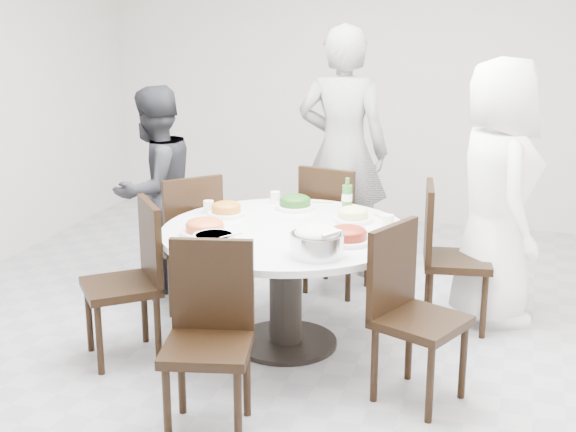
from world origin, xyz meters
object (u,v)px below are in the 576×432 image
(chair_nw, at_px, (184,240))
(rice_bowl, at_px, (317,245))
(dining_table, at_px, (286,288))
(beverage_bottle, at_px, (347,195))
(chair_se, at_px, (421,318))
(diner_middle, at_px, (343,152))
(diner_right, at_px, (497,193))
(soup_bowl, at_px, (214,241))
(chair_ne, at_px, (457,257))
(chair_n, at_px, (337,228))
(diner_left, at_px, (155,190))
(chair_s, at_px, (207,344))
(chair_sw, at_px, (120,283))

(chair_nw, height_order, rice_bowl, chair_nw)
(dining_table, relative_size, beverage_bottle, 6.70)
(chair_se, distance_m, beverage_bottle, 1.21)
(dining_table, distance_m, chair_nw, 0.98)
(dining_table, distance_m, diner_middle, 1.55)
(diner_middle, relative_size, rice_bowl, 6.56)
(diner_right, bearing_deg, chair_nw, 78.97)
(dining_table, height_order, soup_bowl, soup_bowl)
(chair_ne, height_order, chair_nw, same)
(chair_n, relative_size, diner_middle, 0.50)
(chair_se, xyz_separation_m, diner_right, (0.30, 1.27, 0.40))
(chair_nw, bearing_deg, rice_bowl, 97.59)
(chair_n, xyz_separation_m, diner_left, (-1.28, -0.33, 0.27))
(dining_table, relative_size, rice_bowl, 5.16)
(chair_s, bearing_deg, beverage_bottle, 65.71)
(chair_nw, bearing_deg, chair_s, 71.59)
(chair_s, xyz_separation_m, diner_left, (-1.13, 1.78, 0.27))
(dining_table, distance_m, rice_bowl, 0.68)
(beverage_bottle, bearing_deg, diner_middle, 104.75)
(dining_table, xyz_separation_m, diner_right, (1.19, 0.81, 0.50))
(chair_ne, xyz_separation_m, chair_n, (-0.89, 0.43, 0.00))
(diner_right, bearing_deg, chair_sw, 100.29)
(diner_middle, xyz_separation_m, rice_bowl, (0.29, -1.87, -0.14))
(chair_nw, xyz_separation_m, chair_se, (1.76, -0.90, 0.00))
(diner_right, distance_m, soup_bowl, 1.93)
(chair_nw, xyz_separation_m, chair_s, (0.80, -1.53, 0.00))
(chair_s, height_order, diner_left, diner_left)
(chair_sw, xyz_separation_m, diner_middle, (0.89, 1.90, 0.48))
(rice_bowl, height_order, beverage_bottle, beverage_bottle)
(chair_se, distance_m, diner_left, 2.40)
(chair_se, height_order, soup_bowl, chair_se)
(dining_table, relative_size, diner_middle, 0.79)
(dining_table, distance_m, chair_sw, 0.99)
(chair_sw, relative_size, chair_s, 1.00)
(diner_middle, xyz_separation_m, soup_bowl, (-0.30, -1.89, -0.17))
(chair_n, bearing_deg, chair_s, 97.82)
(dining_table, xyz_separation_m, beverage_bottle, (0.26, 0.50, 0.49))
(chair_nw, height_order, diner_left, diner_left)
(dining_table, height_order, diner_right, diner_right)
(chair_sw, xyz_separation_m, rice_bowl, (1.18, 0.03, 0.34))
(diner_left, bearing_deg, chair_sw, 34.16)
(diner_left, height_order, soup_bowl, diner_left)
(chair_nw, distance_m, beverage_bottle, 1.20)
(chair_ne, relative_size, diner_right, 0.55)
(diner_left, bearing_deg, diner_right, 111.33)
(chair_nw, bearing_deg, chair_n, 165.42)
(chair_n, height_order, diner_right, diner_right)
(chair_sw, distance_m, soup_bowl, 0.67)
(diner_right, xyz_separation_m, diner_middle, (-1.17, 0.63, 0.08))
(chair_nw, xyz_separation_m, diner_left, (-0.33, 0.25, 0.27))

